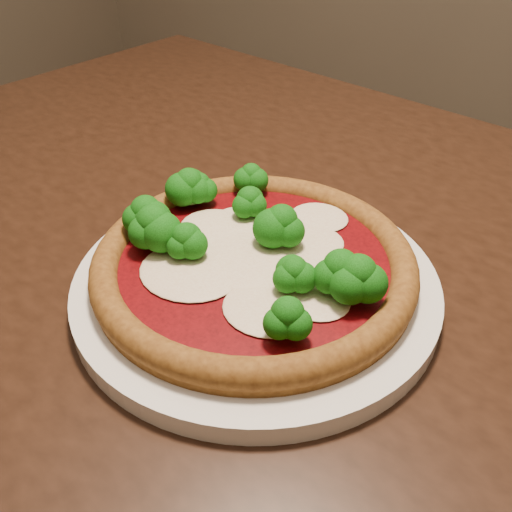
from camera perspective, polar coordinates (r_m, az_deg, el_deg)
The scene contains 3 objects.
dining_table at distance 0.62m, azimuth 3.14°, elevation -6.09°, with size 1.40×1.07×0.75m.
plate at distance 0.50m, azimuth 0.00°, elevation -2.84°, with size 0.32×0.32×0.02m, color white.
pizza at distance 0.49m, azimuth -0.46°, elevation -0.01°, with size 0.28×0.28×0.06m.
Camera 1 is at (0.31, -0.48, 1.08)m, focal length 40.00 mm.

